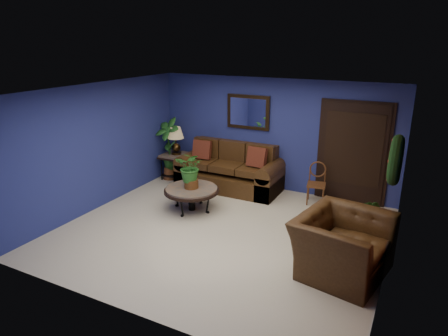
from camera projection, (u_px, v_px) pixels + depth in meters
The scene contains 18 objects.
floor at pixel (222, 231), 7.16m from camera, with size 5.50×5.50×0.00m, color beige.
wall_back at pixel (273, 135), 8.89m from camera, with size 5.50×0.04×2.50m, color navy.
wall_left at pixel (99, 146), 7.96m from camera, with size 0.04×5.00×2.50m, color navy.
wall_right_brick at pixel (396, 192), 5.59m from camera, with size 0.04×5.00×2.50m, color brown.
ceiling at pixel (222, 91), 6.39m from camera, with size 5.50×5.00×0.02m, color white.
crown_molding at pixel (405, 108), 5.23m from camera, with size 0.03×5.00×0.14m, color white.
wall_mirror at pixel (248, 112), 8.97m from camera, with size 1.02×0.06×0.77m, color #3F2A13.
closet_door at pixel (353, 154), 8.17m from camera, with size 1.44×0.06×2.18m, color black.
wreath at pixel (396, 160), 5.52m from camera, with size 0.72×0.72×0.16m, color black.
sofa at pixel (231, 173), 9.19m from camera, with size 2.36×1.02×1.06m.
coffee_table at pixel (192, 191), 7.95m from camera, with size 1.10×1.10×0.47m.
end_table at pixel (177, 160), 9.74m from camera, with size 0.68×0.68×0.62m.
table_lamp at pixel (176, 137), 9.57m from camera, with size 0.39×0.39×0.65m.
side_chair at pixel (317, 180), 8.31m from camera, with size 0.43×0.43×0.87m.
armchair at pixel (342, 245), 5.81m from camera, with size 1.35×1.18×0.88m, color #402712.
coffee_plant at pixel (191, 168), 7.80m from camera, with size 0.61×0.54×0.75m.
floor_plant at pixel (367, 220), 6.66m from camera, with size 0.41×0.36×0.80m.
tall_plant at pixel (169, 146), 9.62m from camera, with size 0.77×0.62×1.51m.
Camera 1 is at (2.96, -5.73, 3.31)m, focal length 32.00 mm.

